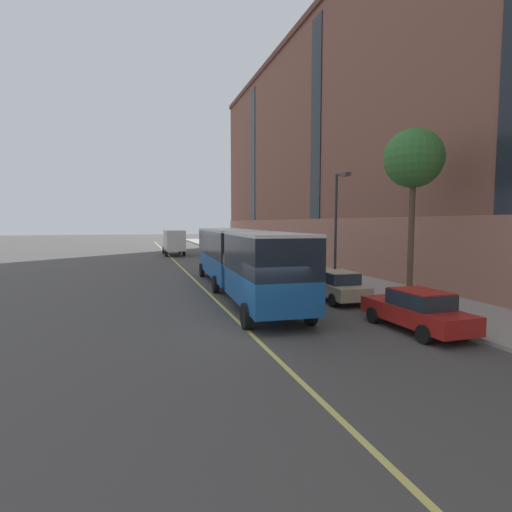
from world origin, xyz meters
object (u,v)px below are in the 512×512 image
(parked_car_white_2, at_px, (221,250))
(parked_car_champagne_5, at_px, (337,286))
(box_truck, at_px, (174,241))
(city_bus, at_px, (239,257))
(fire_hydrant, at_px, (269,262))
(parked_car_red_4, at_px, (416,310))
(street_tree_mid_block, at_px, (414,160))
(parked_car_darkgray_1, at_px, (274,267))
(parked_car_silver_3, at_px, (245,257))
(street_lamp, at_px, (338,218))

(parked_car_white_2, xyz_separation_m, parked_car_champagne_5, (-0.01, -29.06, -0.00))
(box_truck, bearing_deg, parked_car_champagne_5, -80.48)
(city_bus, xyz_separation_m, parked_car_white_2, (4.28, 25.29, -1.31))
(city_bus, distance_m, fire_hydrant, 13.70)
(parked_car_white_2, height_order, parked_car_red_4, same)
(street_tree_mid_block, bearing_deg, parked_car_darkgray_1, 108.50)
(city_bus, height_order, parked_car_red_4, city_bus)
(parked_car_darkgray_1, xyz_separation_m, street_tree_mid_block, (3.55, -10.62, 6.37))
(fire_hydrant, bearing_deg, parked_car_silver_3, 127.95)
(street_lamp, bearing_deg, box_truck, 104.00)
(parked_car_darkgray_1, relative_size, street_tree_mid_block, 0.55)
(parked_car_silver_3, bearing_deg, street_lamp, -83.25)
(parked_car_champagne_5, bearing_deg, street_tree_mid_block, -20.85)
(parked_car_champagne_5, height_order, box_truck, box_truck)
(fire_hydrant, bearing_deg, street_tree_mid_block, -84.28)
(parked_car_white_2, relative_size, street_lamp, 0.65)
(parked_car_red_4, relative_size, street_lamp, 0.69)
(parked_car_silver_3, distance_m, parked_car_red_4, 24.14)
(box_truck, height_order, street_lamp, street_lamp)
(parked_car_silver_3, distance_m, street_tree_mid_block, 20.72)
(parked_car_red_4, bearing_deg, box_truck, 98.10)
(street_tree_mid_block, height_order, street_lamp, street_tree_mid_block)
(parked_car_silver_3, bearing_deg, parked_car_white_2, 90.04)
(parked_car_red_4, distance_m, fire_hydrant, 22.09)
(city_bus, height_order, box_truck, city_bus)
(parked_car_red_4, bearing_deg, street_tree_mid_block, 54.55)
(city_bus, bearing_deg, fire_hydrant, 64.10)
(parked_car_red_4, bearing_deg, street_lamp, 79.55)
(street_tree_mid_block, distance_m, street_lamp, 5.67)
(street_tree_mid_block, xyz_separation_m, fire_hydrant, (-1.73, 17.31, -6.66))
(parked_car_darkgray_1, relative_size, street_lamp, 0.69)
(parked_car_red_4, bearing_deg, fire_hydrant, 85.78)
(parked_car_darkgray_1, relative_size, parked_car_white_2, 1.06)
(parked_car_silver_3, xyz_separation_m, parked_car_red_4, (0.03, -24.14, 0.00))
(parked_car_darkgray_1, bearing_deg, street_lamp, -72.21)
(parked_car_darkgray_1, height_order, parked_car_champagne_5, same)
(parked_car_red_4, xyz_separation_m, street_lamp, (1.72, 9.35, 3.55))
(city_bus, xyz_separation_m, street_tree_mid_block, (7.67, -5.07, 5.06))
(box_truck, distance_m, street_tree_mid_block, 34.76)
(city_bus, xyz_separation_m, box_truck, (-1.08, 28.13, -0.33))
(parked_car_darkgray_1, distance_m, fire_hydrant, 6.94)
(parked_car_silver_3, distance_m, street_lamp, 15.31)
(parked_car_champagne_5, bearing_deg, street_lamp, 62.04)
(city_bus, relative_size, fire_hydrant, 25.65)
(parked_car_silver_3, distance_m, fire_hydrant, 2.70)
(fire_hydrant, bearing_deg, parked_car_white_2, 97.24)
(street_lamp, relative_size, fire_hydrant, 9.46)
(street_tree_mid_block, distance_m, fire_hydrant, 18.63)
(street_tree_mid_block, bearing_deg, parked_car_white_2, 96.37)
(parked_car_silver_3, relative_size, fire_hydrant, 6.31)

